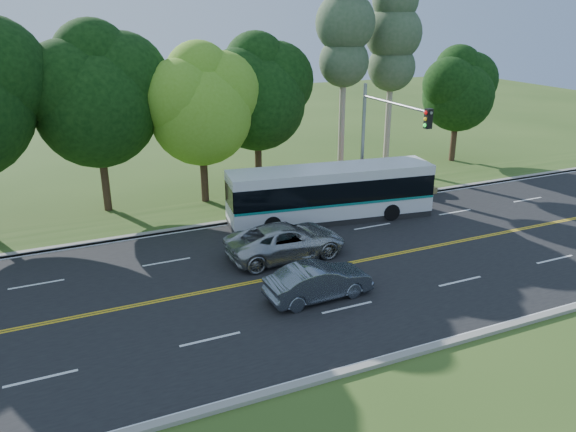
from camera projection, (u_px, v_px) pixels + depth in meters
name	position (u px, v px, depth m)	size (l,w,h in m)	color
ground	(318.00, 270.00, 24.96)	(120.00, 120.00, 0.00)	#324E1A
road	(318.00, 269.00, 24.96)	(60.00, 14.00, 0.02)	black
curb_north	(260.00, 217.00, 31.06)	(60.00, 0.30, 0.15)	gray
curb_south	(414.00, 353.00, 18.81)	(60.00, 0.30, 0.15)	gray
grass_verge	(248.00, 207.00, 32.66)	(60.00, 4.00, 0.10)	#324E1A
lane_markings	(316.00, 270.00, 24.92)	(57.60, 13.82, 0.00)	gold
tree_row	(139.00, 89.00, 31.06)	(44.70, 9.10, 13.84)	black
bougainvillea_hedge	(363.00, 185.00, 34.43)	(9.50, 2.25, 1.50)	maroon
traffic_signal	(382.00, 131.00, 30.44)	(0.42, 6.10, 7.00)	gray
transit_bus	(330.00, 194.00, 30.41)	(11.39, 3.88, 2.92)	silver
sedan	(319.00, 281.00, 22.28)	(1.51, 4.33, 1.43)	slate
suv	(286.00, 241.00, 26.01)	(2.60, 5.64, 1.57)	#AAADAE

